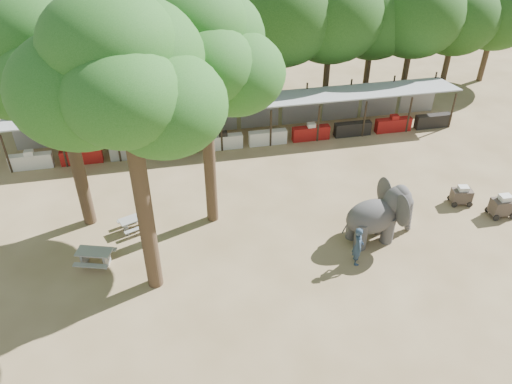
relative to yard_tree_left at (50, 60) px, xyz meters
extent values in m
plane|color=brown|center=(9.13, -7.19, -8.20)|extent=(100.00, 100.00, 0.00)
cube|color=gray|center=(9.13, 6.81, -5.70)|extent=(28.00, 2.99, 0.39)
cylinder|color=#2D2319|center=(-3.47, 5.46, -7.00)|extent=(0.12, 0.12, 2.40)
cylinder|color=#2D2319|center=(-3.47, 8.16, -6.80)|extent=(0.12, 0.12, 2.80)
cube|color=silver|center=(-3.47, 5.71, -7.75)|extent=(2.38, 0.50, 0.90)
cube|color=gray|center=(-3.47, 8.11, -7.20)|extent=(2.52, 0.12, 2.00)
cylinder|color=#2D2319|center=(-0.67, 5.46, -7.00)|extent=(0.12, 0.12, 2.40)
cylinder|color=#2D2319|center=(-0.67, 8.16, -6.80)|extent=(0.12, 0.12, 2.80)
cube|color=maroon|center=(-0.67, 5.71, -7.75)|extent=(2.38, 0.50, 0.90)
cube|color=gray|center=(-0.67, 8.11, -7.20)|extent=(2.52, 0.12, 2.00)
cylinder|color=#2D2319|center=(2.13, 5.46, -7.00)|extent=(0.12, 0.12, 2.40)
cylinder|color=#2D2319|center=(2.13, 8.16, -6.80)|extent=(0.12, 0.12, 2.80)
cube|color=gray|center=(2.13, 5.71, -7.75)|extent=(2.38, 0.50, 0.90)
cube|color=gray|center=(2.13, 8.11, -7.20)|extent=(2.52, 0.12, 2.00)
cylinder|color=#2D2319|center=(4.93, 5.46, -7.00)|extent=(0.12, 0.12, 2.40)
cylinder|color=#2D2319|center=(4.93, 8.16, -6.80)|extent=(0.12, 0.12, 2.80)
cube|color=black|center=(4.93, 5.71, -7.75)|extent=(2.38, 0.50, 0.90)
cube|color=gray|center=(4.93, 8.11, -7.20)|extent=(2.52, 0.12, 2.00)
cylinder|color=#2D2319|center=(7.73, 5.46, -7.00)|extent=(0.12, 0.12, 2.40)
cylinder|color=#2D2319|center=(7.73, 8.16, -6.80)|extent=(0.12, 0.12, 2.80)
cube|color=silver|center=(7.73, 5.71, -7.75)|extent=(2.38, 0.50, 0.90)
cube|color=gray|center=(7.73, 8.11, -7.20)|extent=(2.52, 0.12, 2.00)
cylinder|color=#2D2319|center=(10.53, 5.46, -7.00)|extent=(0.12, 0.12, 2.40)
cylinder|color=#2D2319|center=(10.53, 8.16, -6.80)|extent=(0.12, 0.12, 2.80)
cube|color=silver|center=(10.53, 5.71, -7.75)|extent=(2.38, 0.50, 0.90)
cube|color=gray|center=(10.53, 8.11, -7.20)|extent=(2.52, 0.12, 2.00)
cylinder|color=#2D2319|center=(13.33, 5.46, -7.00)|extent=(0.12, 0.12, 2.40)
cylinder|color=#2D2319|center=(13.33, 8.16, -6.80)|extent=(0.12, 0.12, 2.80)
cube|color=maroon|center=(13.33, 5.71, -7.75)|extent=(2.38, 0.50, 0.90)
cube|color=gray|center=(13.33, 8.11, -7.20)|extent=(2.52, 0.12, 2.00)
cylinder|color=#2D2319|center=(16.13, 5.46, -7.00)|extent=(0.12, 0.12, 2.40)
cylinder|color=#2D2319|center=(16.13, 8.16, -6.80)|extent=(0.12, 0.12, 2.80)
cube|color=black|center=(16.13, 5.71, -7.75)|extent=(2.38, 0.50, 0.90)
cube|color=gray|center=(16.13, 8.11, -7.20)|extent=(2.52, 0.12, 2.00)
cylinder|color=#2D2319|center=(18.93, 5.46, -7.00)|extent=(0.12, 0.12, 2.40)
cylinder|color=#2D2319|center=(18.93, 8.16, -6.80)|extent=(0.12, 0.12, 2.80)
cube|color=maroon|center=(18.93, 5.71, -7.75)|extent=(2.38, 0.50, 0.90)
cube|color=gray|center=(18.93, 8.11, -7.20)|extent=(2.52, 0.12, 2.00)
cylinder|color=#2D2319|center=(21.73, 5.46, -7.00)|extent=(0.12, 0.12, 2.40)
cylinder|color=#2D2319|center=(21.73, 8.16, -6.80)|extent=(0.12, 0.12, 2.80)
cube|color=black|center=(21.73, 5.71, -7.75)|extent=(2.38, 0.50, 0.90)
cube|color=gray|center=(21.73, 8.11, -7.20)|extent=(2.52, 0.12, 2.00)
cylinder|color=#332316|center=(0.13, -0.19, -3.60)|extent=(0.60, 0.60, 9.20)
cone|color=#332316|center=(0.13, -0.19, 1.00)|extent=(0.57, 0.57, 2.88)
ellipsoid|color=#184E15|center=(-1.27, 0.11, -0.38)|extent=(4.80, 4.80, 3.94)
ellipsoid|color=#184E15|center=(1.33, -0.79, -0.78)|extent=(4.20, 4.20, 3.44)
ellipsoid|color=#184E15|center=(0.33, 0.91, 0.22)|extent=(5.20, 5.20, 4.26)
ellipsoid|color=#184E15|center=(0.13, -1.49, -0.08)|extent=(3.80, 3.80, 3.12)
ellipsoid|color=#184E15|center=(-0.17, 0.01, 1.02)|extent=(4.40, 4.40, 3.61)
cylinder|color=#332316|center=(3.13, -5.19, -3.00)|extent=(0.64, 0.64, 10.40)
cone|color=#332316|center=(3.13, -5.19, 2.20)|extent=(0.61, 0.61, 3.25)
ellipsoid|color=#184E15|center=(1.73, -4.89, 0.64)|extent=(4.80, 4.80, 3.94)
ellipsoid|color=#184E15|center=(4.33, -5.79, 0.24)|extent=(4.20, 4.20, 3.44)
ellipsoid|color=#184E15|center=(3.33, -4.09, 1.24)|extent=(5.20, 5.20, 4.26)
ellipsoid|color=#184E15|center=(3.13, -6.49, 0.94)|extent=(3.80, 3.80, 3.12)
ellipsoid|color=#184E15|center=(2.83, -4.99, 2.04)|extent=(4.40, 4.40, 3.61)
cylinder|color=#332316|center=(6.13, -1.19, -3.40)|extent=(0.56, 0.56, 9.60)
cone|color=#332316|center=(6.13, -1.19, 1.40)|extent=(0.53, 0.53, 3.00)
ellipsoid|color=#184E15|center=(4.73, -0.89, -0.04)|extent=(4.80, 4.80, 3.94)
ellipsoid|color=#184E15|center=(7.33, -1.79, -0.44)|extent=(4.20, 4.20, 3.44)
ellipsoid|color=#184E15|center=(6.33, -0.09, 0.56)|extent=(5.20, 5.20, 4.26)
ellipsoid|color=#184E15|center=(6.13, -2.49, 0.26)|extent=(3.80, 3.80, 3.12)
ellipsoid|color=#184E15|center=(5.83, -0.99, 1.36)|extent=(4.40, 4.40, 3.61)
cylinder|color=#332316|center=(-4.20, 11.81, -6.33)|extent=(0.44, 0.44, 3.74)
ellipsoid|color=#14370F|center=(-4.20, 11.81, -2.68)|extent=(6.46, 5.95, 5.61)
cylinder|color=#332316|center=(-0.87, 11.81, -6.33)|extent=(0.44, 0.44, 3.74)
ellipsoid|color=#14370F|center=(-0.87, 11.81, -2.68)|extent=(6.46, 5.95, 5.61)
cylinder|color=#332316|center=(2.47, 11.81, -6.33)|extent=(0.44, 0.44, 3.74)
ellipsoid|color=#14370F|center=(2.47, 11.81, -2.68)|extent=(6.46, 5.95, 5.61)
cylinder|color=#332316|center=(5.80, 11.81, -6.33)|extent=(0.44, 0.44, 3.74)
ellipsoid|color=#14370F|center=(5.80, 11.81, -2.68)|extent=(6.46, 5.95, 5.61)
cylinder|color=#332316|center=(9.13, 11.81, -6.33)|extent=(0.44, 0.44, 3.74)
ellipsoid|color=#14370F|center=(9.13, 11.81, -2.68)|extent=(6.46, 5.95, 5.61)
cylinder|color=#332316|center=(12.47, 11.81, -6.33)|extent=(0.44, 0.44, 3.74)
ellipsoid|color=#14370F|center=(12.47, 11.81, -2.68)|extent=(6.46, 5.95, 5.61)
cylinder|color=#332316|center=(15.80, 11.81, -6.33)|extent=(0.44, 0.44, 3.74)
ellipsoid|color=#14370F|center=(15.80, 11.81, -2.68)|extent=(6.46, 5.95, 5.61)
cylinder|color=#332316|center=(19.13, 11.81, -6.33)|extent=(0.44, 0.44, 3.74)
ellipsoid|color=#14370F|center=(19.13, 11.81, -2.68)|extent=(6.46, 5.95, 5.61)
cylinder|color=#332316|center=(22.47, 11.81, -6.33)|extent=(0.44, 0.44, 3.74)
ellipsoid|color=#14370F|center=(22.47, 11.81, -2.68)|extent=(6.46, 5.95, 5.61)
cylinder|color=#332316|center=(25.80, 11.81, -6.33)|extent=(0.44, 0.44, 3.74)
ellipsoid|color=#14370F|center=(25.80, 11.81, -2.68)|extent=(6.46, 5.95, 5.61)
cylinder|color=#332316|center=(29.13, 11.81, -6.33)|extent=(0.44, 0.44, 3.74)
ellipsoid|color=#14370F|center=(29.13, 11.81, -2.68)|extent=(6.46, 5.95, 5.61)
ellipsoid|color=#3A3838|center=(13.16, -4.30, -6.86)|extent=(2.72, 1.79, 1.66)
cylinder|color=#3A3838|center=(12.50, -4.77, -7.50)|extent=(0.66, 0.66, 1.39)
cylinder|color=#3A3838|center=(12.41, -3.99, -7.50)|extent=(0.66, 0.66, 1.39)
cylinder|color=#3A3838|center=(13.91, -4.61, -7.50)|extent=(0.66, 0.66, 1.39)
cylinder|color=#3A3838|center=(13.81, -3.83, -7.50)|extent=(0.66, 0.66, 1.39)
ellipsoid|color=#3A3838|center=(14.37, -4.16, -6.27)|extent=(1.54, 1.30, 1.54)
ellipsoid|color=#3A3838|center=(14.22, -4.93, -6.23)|extent=(0.38, 1.28, 1.58)
ellipsoid|color=#3A3838|center=(14.05, -3.44, -6.23)|extent=(0.38, 1.28, 1.58)
cone|color=#3A3838|center=(15.11, -4.07, -7.33)|extent=(0.70, 0.70, 1.74)
imported|color=#26384C|center=(11.97, -5.70, -7.24)|extent=(0.62, 0.79, 1.92)
cube|color=gray|center=(0.60, -3.45, -7.46)|extent=(1.69, 1.15, 0.06)
cube|color=gray|center=(0.11, -3.30, -7.84)|extent=(0.29, 0.62, 0.72)
cube|color=gray|center=(1.09, -3.61, -7.84)|extent=(0.29, 0.62, 0.72)
cube|color=gray|center=(0.43, -3.99, -7.77)|extent=(1.54, 0.71, 0.05)
cube|color=gray|center=(0.77, -2.92, -7.77)|extent=(1.54, 0.71, 0.05)
cube|color=gray|center=(2.31, -1.27, -7.55)|extent=(1.50, 1.09, 0.05)
cube|color=gray|center=(1.88, -1.43, -7.88)|extent=(0.28, 0.54, 0.64)
cube|color=gray|center=(2.73, -1.10, -7.88)|extent=(0.28, 0.54, 0.64)
cube|color=gray|center=(2.49, -1.73, -7.82)|extent=(1.35, 0.70, 0.05)
cube|color=gray|center=(2.13, -0.80, -7.82)|extent=(1.35, 0.70, 0.05)
cube|color=#382C25|center=(20.38, -3.91, -7.63)|extent=(1.16, 0.71, 0.80)
cylinder|color=black|center=(19.91, -4.28, -8.03)|extent=(0.34, 0.08, 0.34)
cylinder|color=black|center=(19.93, -3.53, -8.03)|extent=(0.34, 0.08, 0.34)
cylinder|color=black|center=(20.84, -3.55, -8.03)|extent=(0.34, 0.08, 0.34)
cube|color=silver|center=(20.38, -3.91, -7.12)|extent=(0.58, 0.47, 0.28)
cube|color=#382C25|center=(18.93, -2.57, -7.70)|extent=(1.09, 0.76, 0.70)
cylinder|color=black|center=(18.48, -2.82, -8.05)|extent=(0.30, 0.11, 0.30)
cylinder|color=black|center=(19.26, -2.96, -8.05)|extent=(0.30, 0.11, 0.30)
cylinder|color=black|center=(18.59, -2.17, -8.05)|extent=(0.30, 0.11, 0.30)
cylinder|color=black|center=(19.38, -2.31, -8.05)|extent=(0.30, 0.11, 0.30)
cube|color=silver|center=(18.93, -2.57, -7.25)|extent=(0.56, 0.48, 0.25)
camera|label=1|loc=(4.19, -21.05, 7.12)|focal=35.00mm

